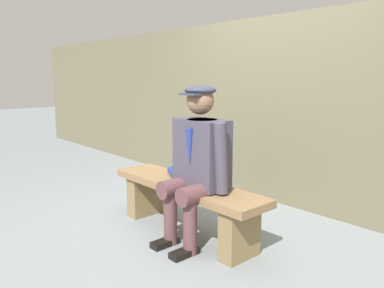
{
  "coord_description": "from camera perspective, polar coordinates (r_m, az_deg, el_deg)",
  "views": [
    {
      "loc": [
        -2.39,
        2.06,
        1.36
      ],
      "look_at": [
        -0.08,
        0.0,
        0.81
      ],
      "focal_mm": 35.31,
      "sensor_mm": 36.0,
      "label": 1
    }
  ],
  "objects": [
    {
      "name": "seated_man",
      "position": [
        3.04,
        0.79,
        -2.24
      ],
      "size": [
        0.61,
        0.55,
        1.3
      ],
      "color": "#443F4F",
      "rests_on": "ground"
    },
    {
      "name": "stadium_wall",
      "position": [
        4.23,
        13.66,
        4.87
      ],
      "size": [
        12.0,
        0.24,
        2.0
      ],
      "primitive_type": "cube",
      "color": "#67624A",
      "rests_on": "ground"
    },
    {
      "name": "ground_plane",
      "position": [
        3.44,
        -0.92,
        -13.28
      ],
      "size": [
        30.0,
        30.0,
        0.0
      ],
      "primitive_type": "plane",
      "color": "gray"
    },
    {
      "name": "bench",
      "position": [
        3.33,
        -0.93,
        -8.22
      ],
      "size": [
        1.62,
        0.4,
        0.46
      ],
      "color": "olive",
      "rests_on": "ground"
    },
    {
      "name": "rolled_magazine",
      "position": [
        3.49,
        -2.92,
        -4.34
      ],
      "size": [
        0.23,
        0.17,
        0.06
      ],
      "primitive_type": "cylinder",
      "rotation": [
        0.0,
        1.57,
        -0.49
      ],
      "color": "navy",
      "rests_on": "bench"
    }
  ]
}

